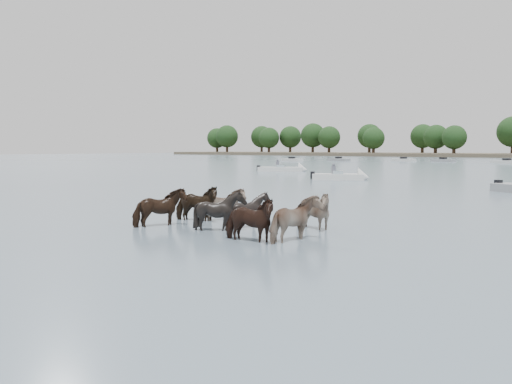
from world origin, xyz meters
The scene contains 6 objects.
ground centered at (0.00, 0.00, 0.00)m, with size 400.00×400.00×0.00m, color #4D626F.
shoreline centered at (-70.00, 150.00, 0.50)m, with size 160.00×30.00×1.00m, color #4C4233.
pony_herd centered at (-1.88, 1.18, 0.51)m, with size 6.67×3.94×1.45m.
motorboat_a centered at (-11.13, 25.83, 0.23)m, with size 4.71×3.62×1.92m.
motorboat_f centered at (-23.30, 35.06, 0.23)m, with size 5.45×3.98×1.92m.
treeline centered at (-74.92, 150.69, 6.68)m, with size 143.64×23.79×11.86m.
Camera 1 is at (8.44, -10.79, 2.53)m, focal length 35.81 mm.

